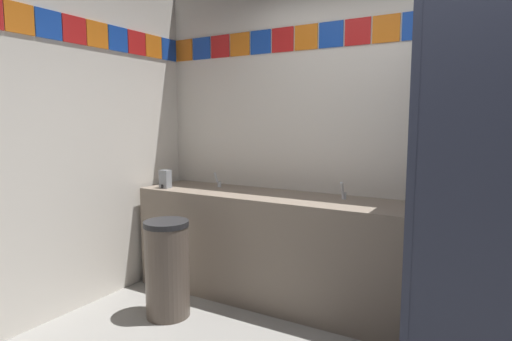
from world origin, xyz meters
The scene contains 8 objects.
wall_back centered at (0.00, 1.49, 1.38)m, with size 4.47×0.09×2.74m.
wall_side centered at (-2.28, 0.00, 1.38)m, with size 0.09×2.90×2.74m.
vanity_counter centered at (-1.02, 1.16, 0.45)m, with size 2.33×0.58×0.88m.
faucet_left centered at (-1.61, 1.25, 0.93)m, with size 0.04×0.10×0.14m.
faucet_right centered at (-0.44, 1.25, 0.93)m, with size 0.04×0.10×0.14m.
soap_dispenser centered at (-1.99, 0.99, 0.96)m, with size 0.09×0.09×0.16m.
stall_divider centered at (0.42, 0.50, 1.07)m, with size 0.92×1.40×2.14m.
trash_bin centered at (-1.54, 0.50, 0.37)m, with size 0.33×0.33×0.73m.
Camera 1 is at (0.57, -1.79, 1.47)m, focal length 29.47 mm.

